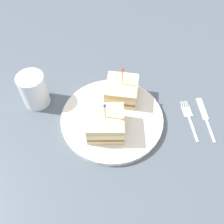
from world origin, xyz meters
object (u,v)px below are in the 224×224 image
object	(u,v)px
knife	(205,116)
fork	(189,116)
sandwich_half_front	(122,90)
sandwich_half_back	(105,123)
drink_glass	(34,91)
plate	(112,118)

from	to	relation	value
knife	fork	bearing A→B (deg)	-87.29
sandwich_half_front	sandwich_half_back	size ratio (longest dim) A/B	1.03
sandwich_half_front	knife	xyz separation A→B (cm)	(4.13, 21.54, -3.48)
sandwich_half_front	sandwich_half_back	distance (cm)	11.15
fork	sandwich_half_front	bearing A→B (deg)	-104.00
drink_glass	knife	xyz separation A→B (cm)	(2.00, 43.60, -3.86)
sandwich_half_front	knife	distance (cm)	22.20
plate	fork	xyz separation A→B (cm)	(-2.46, 19.37, -0.46)
sandwich_half_back	fork	bearing A→B (deg)	107.05
fork	sandwich_half_back	bearing A→B (deg)	-72.95
fork	plate	bearing A→B (deg)	-82.75
sandwich_half_front	sandwich_half_back	bearing A→B (deg)	-17.09
plate	sandwich_half_front	bearing A→B (deg)	163.52
plate	knife	xyz separation A→B (cm)	(-2.66, 23.55, -0.46)
plate	knife	size ratio (longest dim) A/B	1.86
plate	fork	distance (cm)	19.53
sandwich_half_front	fork	bearing A→B (deg)	76.00
plate	drink_glass	xyz separation A→B (cm)	(-4.66, -20.05, 3.40)
sandwich_half_back	plate	bearing A→B (deg)	161.83
plate	fork	world-z (taller)	plate
drink_glass	knife	world-z (taller)	drink_glass
sandwich_half_front	drink_glass	xyz separation A→B (cm)	(2.13, -22.06, 0.38)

